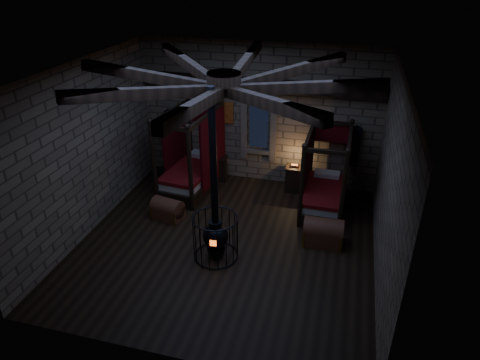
% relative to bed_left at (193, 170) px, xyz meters
% --- Properties ---
extents(room, '(7.02, 7.02, 4.29)m').
position_rel_bed_left_xyz_m(room, '(1.76, -2.34, 3.15)').
color(room, black).
rests_on(room, ground).
extents(bed_left, '(1.44, 2.42, 2.41)m').
position_rel_bed_left_xyz_m(bed_left, '(0.00, 0.00, 0.00)').
color(bed_left, black).
rests_on(bed_left, ground).
extents(bed_right, '(1.15, 2.15, 2.23)m').
position_rel_bed_left_xyz_m(bed_right, '(3.89, -0.19, -0.05)').
color(bed_right, black).
rests_on(bed_right, ground).
extents(trunk_left, '(0.89, 0.67, 0.59)m').
position_rel_bed_left_xyz_m(trunk_left, '(-0.07, -1.78, -0.33)').
color(trunk_left, brown).
rests_on(trunk_left, ground).
extents(trunk_right, '(0.95, 0.62, 0.69)m').
position_rel_bed_left_xyz_m(trunk_right, '(4.03, -1.86, -0.29)').
color(trunk_right, brown).
rests_on(trunk_right, ground).
extents(nightstand_left, '(0.54, 0.52, 0.94)m').
position_rel_bed_left_xyz_m(nightstand_left, '(0.62, 0.69, -0.20)').
color(nightstand_left, black).
rests_on(nightstand_left, ground).
extents(nightstand_right, '(0.50, 0.47, 0.85)m').
position_rel_bed_left_xyz_m(nightstand_right, '(2.94, 0.58, -0.20)').
color(nightstand_right, black).
rests_on(nightstand_right, ground).
extents(stove, '(1.04, 1.04, 4.05)m').
position_rel_bed_left_xyz_m(stove, '(1.68, -3.02, 0.04)').
color(stove, black).
rests_on(stove, ground).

